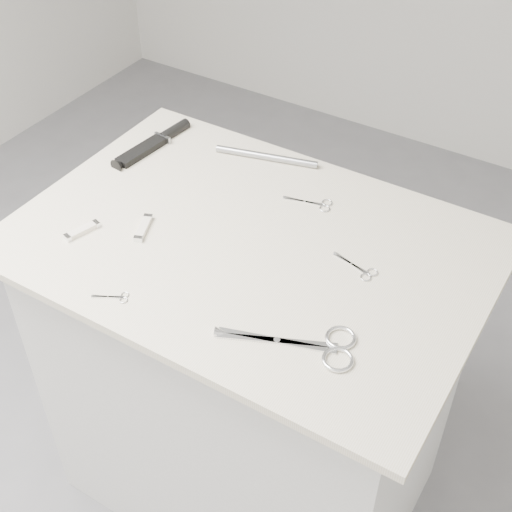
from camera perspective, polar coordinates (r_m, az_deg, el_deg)
The scene contains 11 objects.
ground at distance 2.22m, azimuth -0.38°, elevation -17.35°, with size 4.00×4.00×0.01m, color slate.
plinth at distance 1.85m, azimuth -0.44°, elevation -10.02°, with size 0.90×0.60×0.90m, color silver.
display_board at distance 1.51m, azimuth -0.53°, elevation 0.89°, with size 1.00×0.70×0.02m, color beige.
large_shears at distance 1.30m, azimuth 4.89°, elevation -7.16°, with size 0.25×0.15×0.01m.
embroidery_scissors_a at distance 1.45m, azimuth 8.37°, elevation -1.09°, with size 0.10×0.05×0.00m.
embroidery_scissors_b at distance 1.61m, azimuth 4.83°, elevation 4.19°, with size 0.11×0.05×0.00m.
tiny_scissors at distance 1.41m, azimuth -11.18°, elevation -3.25°, with size 0.07×0.05×0.00m.
sheathed_knife at distance 1.83m, azimuth -7.93°, elevation 9.09°, with size 0.06×0.24×0.03m.
pocket_knife_a at distance 1.57m, azimuth -13.73°, elevation 1.97°, with size 0.04×0.08×0.01m.
pocket_knife_b at distance 1.55m, azimuth -8.99°, elevation 2.24°, with size 0.05×0.09×0.01m.
metal_rail at distance 1.75m, azimuth 0.83°, elevation 7.96°, with size 0.02×0.02×0.26m, color gray.
Camera 1 is at (0.61, -0.97, 1.89)m, focal length 50.00 mm.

